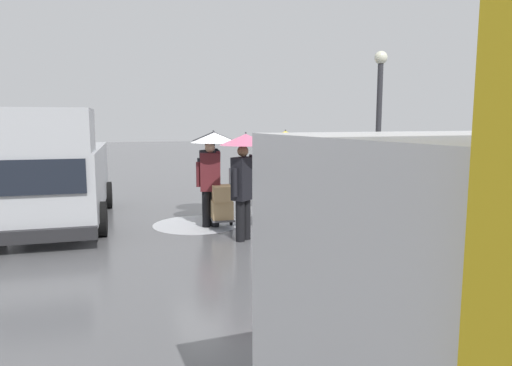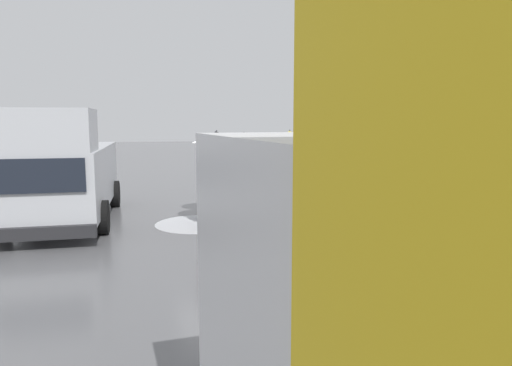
{
  "view_description": "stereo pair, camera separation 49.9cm",
  "coord_description": "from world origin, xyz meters",
  "views": [
    {
      "loc": [
        2.82,
        10.21,
        2.35
      ],
      "look_at": [
        -0.31,
        1.06,
        1.05
      ],
      "focal_mm": 32.17,
      "sensor_mm": 36.0,
      "label": 1
    },
    {
      "loc": [
        2.34,
        10.36,
        2.35
      ],
      "look_at": [
        -0.31,
        1.06,
        1.05
      ],
      "focal_mm": 32.17,
      "sensor_mm": 36.0,
      "label": 2
    }
  ],
  "objects": [
    {
      "name": "shopping_cart_vendor",
      "position": [
        -0.8,
        0.6,
        0.57
      ],
      "size": [
        0.75,
        0.93,
        1.02
      ],
      "color": "#1951B2",
      "rests_on": "ground"
    },
    {
      "name": "pedestrian_far_side",
      "position": [
        -1.7,
        -0.62,
        1.57
      ],
      "size": [
        1.04,
        1.04,
        2.15
      ],
      "color": "black",
      "rests_on": "ground"
    },
    {
      "name": "pedestrian_white_side",
      "position": [
        0.13,
        1.66,
        1.58
      ],
      "size": [
        1.04,
        1.04,
        2.15
      ],
      "color": "black",
      "rests_on": "ground"
    },
    {
      "name": "cargo_van_parked_right",
      "position": [
        3.75,
        -0.97,
        1.18
      ],
      "size": [
        2.42,
        5.44,
        2.6
      ],
      "color": "#B7BABF",
      "rests_on": "ground"
    },
    {
      "name": "street_lamp",
      "position": [
        -3.03,
        1.46,
        2.37
      ],
      "size": [
        0.28,
        0.28,
        3.86
      ],
      "color": "#2D2D33",
      "rests_on": "ground"
    },
    {
      "name": "slush_patch_under_van",
      "position": [
        -2.36,
        4.29,
        0.0
      ],
      "size": [
        1.49,
        1.49,
        0.01
      ],
      "primitive_type": "cylinder",
      "color": "silver",
      "rests_on": "ground"
    },
    {
      "name": "pedestrian_black_side",
      "position": [
        0.24,
        -0.65,
        1.58
      ],
      "size": [
        1.04,
        1.04,
        2.15
      ],
      "color": "black",
      "rests_on": "ground"
    },
    {
      "name": "ground_plane",
      "position": [
        0.0,
        0.0,
        0.0
      ],
      "size": [
        90.0,
        90.0,
        0.0
      ],
      "primitive_type": "plane",
      "color": "#5B5B5E"
    },
    {
      "name": "slush_patch_near_cluster",
      "position": [
        0.77,
        -0.0,
        0.0
      ],
      "size": [
        2.0,
        2.0,
        0.01
      ],
      "primitive_type": "cylinder",
      "color": "silver",
      "rests_on": "ground"
    },
    {
      "name": "hand_dolly_boxes",
      "position": [
        0.32,
        0.58,
        0.57
      ],
      "size": [
        0.59,
        0.76,
        1.32
      ],
      "color": "#515156",
      "rests_on": "ground"
    },
    {
      "name": "pedestrian_pink_side",
      "position": [
        0.46,
        0.35,
        1.58
      ],
      "size": [
        1.04,
        1.04,
        2.15
      ],
      "color": "black",
      "rests_on": "ground"
    }
  ]
}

